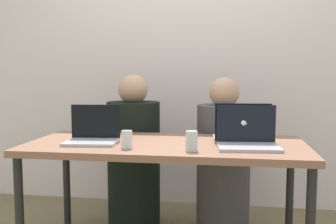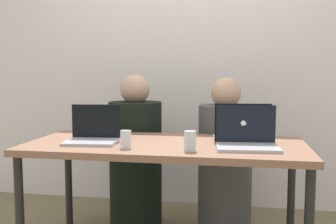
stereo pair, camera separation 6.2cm
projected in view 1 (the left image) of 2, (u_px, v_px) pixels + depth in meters
name	position (u px, v px, depth m)	size (l,w,h in m)	color
back_wall	(186.00, 71.00, 3.47)	(4.50, 0.10, 2.37)	silver
desk	(166.00, 153.00, 2.40)	(1.68, 0.76, 0.75)	#865D47
person_on_left	(134.00, 158.00, 3.02)	(0.41, 0.41, 1.16)	black
person_on_right	(223.00, 162.00, 2.92)	(0.47, 0.47, 1.14)	#494A4A
laptop_front_left	(93.00, 135.00, 2.38)	(0.32, 0.28, 0.23)	#B2B2BA
laptop_back_right	(241.00, 133.00, 2.42)	(0.35, 0.30, 0.24)	#B6B9B9
laptop_front_right	(248.00, 139.00, 2.23)	(0.36, 0.29, 0.24)	#B3B2BB
water_glass_left	(127.00, 141.00, 2.21)	(0.06, 0.06, 0.10)	white
water_glass_right	(192.00, 142.00, 2.13)	(0.07, 0.07, 0.11)	silver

